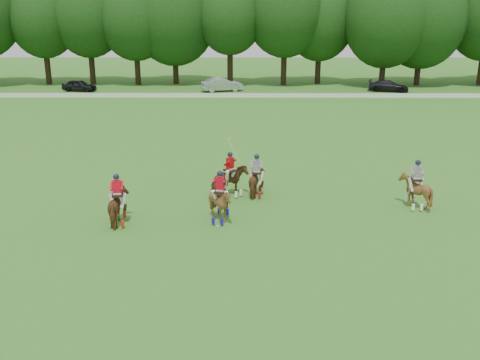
{
  "coord_description": "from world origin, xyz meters",
  "views": [
    {
      "loc": [
        1.64,
        -19.25,
        8.82
      ],
      "look_at": [
        1.48,
        4.2,
        1.4
      ],
      "focal_mm": 40.0,
      "sensor_mm": 36.0,
      "label": 1
    }
  ],
  "objects_px": {
    "car_mid": "(222,85)",
    "polo_stripe_a": "(257,181)",
    "car_left": "(79,85)",
    "car_right": "(389,86)",
    "polo_red_c": "(220,203)",
    "polo_ball": "(218,226)",
    "polo_stripe_b": "(415,191)",
    "polo_red_b": "(230,180)",
    "polo_red_a": "(118,206)"
  },
  "relations": [
    {
      "from": "car_left",
      "to": "polo_stripe_a",
      "type": "relative_size",
      "value": 1.83
    },
    {
      "from": "car_mid",
      "to": "polo_stripe_b",
      "type": "xyz_separation_m",
      "value": [
        10.51,
        -38.08,
        0.06
      ]
    },
    {
      "from": "polo_red_a",
      "to": "polo_red_c",
      "type": "bearing_deg",
      "value": 4.88
    },
    {
      "from": "car_left",
      "to": "polo_red_b",
      "type": "xyz_separation_m",
      "value": [
        18.28,
        -36.43,
        0.12
      ]
    },
    {
      "from": "car_mid",
      "to": "polo_red_b",
      "type": "bearing_deg",
      "value": 164.57
    },
    {
      "from": "car_mid",
      "to": "polo_ball",
      "type": "xyz_separation_m",
      "value": [
        1.39,
        -40.59,
        -0.73
      ]
    },
    {
      "from": "polo_stripe_b",
      "to": "car_mid",
      "type": "bearing_deg",
      "value": 105.43
    },
    {
      "from": "car_left",
      "to": "polo_ball",
      "type": "height_order",
      "value": "car_left"
    },
    {
      "from": "car_mid",
      "to": "polo_stripe_b",
      "type": "relative_size",
      "value": 2.03
    },
    {
      "from": "car_right",
      "to": "polo_red_b",
      "type": "bearing_deg",
      "value": 171.11
    },
    {
      "from": "car_mid",
      "to": "polo_red_b",
      "type": "height_order",
      "value": "polo_red_b"
    },
    {
      "from": "car_left",
      "to": "polo_stripe_a",
      "type": "bearing_deg",
      "value": -139.67
    },
    {
      "from": "polo_red_a",
      "to": "polo_red_b",
      "type": "distance_m",
      "value": 6.07
    },
    {
      "from": "car_left",
      "to": "polo_stripe_b",
      "type": "bearing_deg",
      "value": -132.6
    },
    {
      "from": "car_mid",
      "to": "polo_stripe_a",
      "type": "height_order",
      "value": "polo_stripe_a"
    },
    {
      "from": "polo_stripe_b",
      "to": "polo_red_c",
      "type": "bearing_deg",
      "value": -168.87
    },
    {
      "from": "polo_stripe_a",
      "to": "polo_ball",
      "type": "xyz_separation_m",
      "value": [
        -1.75,
        -4.11,
        -0.71
      ]
    },
    {
      "from": "polo_stripe_a",
      "to": "polo_red_c",
      "type": "bearing_deg",
      "value": -116.18
    },
    {
      "from": "car_left",
      "to": "polo_red_c",
      "type": "relative_size",
      "value": 1.71
    },
    {
      "from": "car_left",
      "to": "polo_ball",
      "type": "distance_m",
      "value": 44.34
    },
    {
      "from": "polo_stripe_a",
      "to": "polo_stripe_b",
      "type": "height_order",
      "value": "polo_stripe_b"
    },
    {
      "from": "car_mid",
      "to": "car_left",
      "type": "bearing_deg",
      "value": 71.7
    },
    {
      "from": "car_right",
      "to": "car_mid",
      "type": "bearing_deg",
      "value": 106.51
    },
    {
      "from": "polo_ball",
      "to": "car_left",
      "type": "bearing_deg",
      "value": 113.73
    },
    {
      "from": "car_mid",
      "to": "polo_red_a",
      "type": "relative_size",
      "value": 2.08
    },
    {
      "from": "car_right",
      "to": "polo_red_b",
      "type": "relative_size",
      "value": 1.62
    },
    {
      "from": "car_right",
      "to": "polo_stripe_a",
      "type": "relative_size",
      "value": 2.1
    },
    {
      "from": "car_left",
      "to": "car_mid",
      "type": "relative_size",
      "value": 0.84
    },
    {
      "from": "car_right",
      "to": "polo_ball",
      "type": "bearing_deg",
      "value": 172.92
    },
    {
      "from": "car_left",
      "to": "car_mid",
      "type": "bearing_deg",
      "value": -77.9
    },
    {
      "from": "car_mid",
      "to": "car_right",
      "type": "bearing_deg",
      "value": -108.3
    },
    {
      "from": "car_left",
      "to": "polo_ball",
      "type": "bearing_deg",
      "value": -144.18
    },
    {
      "from": "polo_red_c",
      "to": "polo_stripe_b",
      "type": "distance_m",
      "value": 9.21
    },
    {
      "from": "polo_red_c",
      "to": "polo_stripe_a",
      "type": "relative_size",
      "value": 1.07
    },
    {
      "from": "car_right",
      "to": "polo_stripe_b",
      "type": "distance_m",
      "value": 39.04
    },
    {
      "from": "car_mid",
      "to": "polo_red_a",
      "type": "distance_m",
      "value": 40.33
    },
    {
      "from": "polo_red_a",
      "to": "polo_stripe_a",
      "type": "bearing_deg",
      "value": 31.84
    },
    {
      "from": "polo_stripe_a",
      "to": "car_right",
      "type": "bearing_deg",
      "value": 66.34
    },
    {
      "from": "car_left",
      "to": "polo_red_b",
      "type": "bearing_deg",
      "value": -141.26
    },
    {
      "from": "polo_stripe_a",
      "to": "polo_red_a",
      "type": "bearing_deg",
      "value": -148.16
    },
    {
      "from": "car_right",
      "to": "polo_ball",
      "type": "height_order",
      "value": "car_right"
    },
    {
      "from": "polo_ball",
      "to": "polo_red_a",
      "type": "bearing_deg",
      "value": 175.17
    },
    {
      "from": "polo_stripe_b",
      "to": "polo_ball",
      "type": "bearing_deg",
      "value": -164.59
    },
    {
      "from": "car_mid",
      "to": "polo_stripe_a",
      "type": "relative_size",
      "value": 2.19
    },
    {
      "from": "polo_red_c",
      "to": "polo_ball",
      "type": "bearing_deg",
      "value": -96.69
    },
    {
      "from": "car_left",
      "to": "car_mid",
      "type": "xyz_separation_m",
      "value": [
        16.45,
        0.0,
        0.11
      ]
    },
    {
      "from": "car_mid",
      "to": "polo_stripe_b",
      "type": "distance_m",
      "value": 39.5
    },
    {
      "from": "car_left",
      "to": "car_mid",
      "type": "height_order",
      "value": "car_mid"
    },
    {
      "from": "polo_red_c",
      "to": "polo_ball",
      "type": "relative_size",
      "value": 25.44
    },
    {
      "from": "car_left",
      "to": "polo_red_c",
      "type": "xyz_separation_m",
      "value": [
        17.93,
        -39.86,
        0.15
      ]
    }
  ]
}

